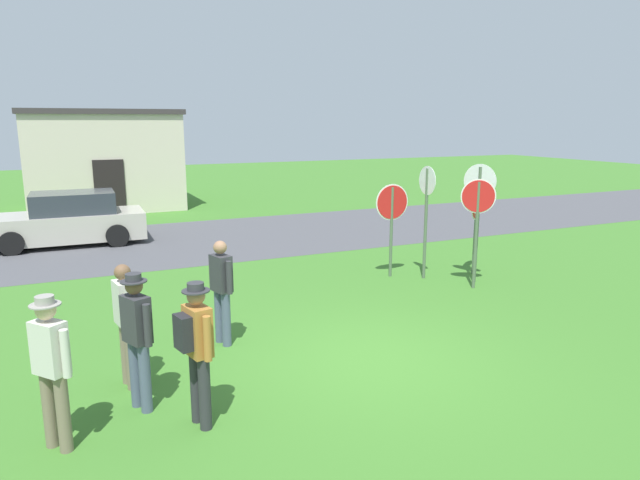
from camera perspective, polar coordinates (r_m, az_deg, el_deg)
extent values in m
plane|color=#3D7528|center=(8.63, 4.74, -12.01)|extent=(80.00, 80.00, 0.00)
cube|color=#4C4C51|center=(17.43, -11.09, 0.15)|extent=(60.00, 6.40, 0.01)
cube|color=beige|center=(24.50, -21.02, 7.37)|extent=(5.74, 3.82, 3.76)
cube|color=#383333|center=(24.45, -21.37, 11.99)|extent=(5.94, 4.02, 0.20)
cube|color=black|center=(22.65, -20.53, 4.98)|extent=(1.10, 0.08, 2.10)
cube|color=#B7B2A3|center=(17.80, -24.37, 1.26)|extent=(4.33, 1.88, 0.76)
cube|color=#2D333D|center=(17.69, -23.75, 3.49)|extent=(2.27, 1.57, 0.60)
cylinder|color=black|center=(17.04, -28.81, -0.31)|extent=(0.64, 0.23, 0.64)
cylinder|color=black|center=(18.80, -28.34, 0.76)|extent=(0.64, 0.23, 0.64)
cylinder|color=black|center=(16.97, -19.85, 0.43)|extent=(0.64, 0.23, 0.64)
cylinder|color=black|center=(18.74, -20.22, 1.43)|extent=(0.64, 0.23, 0.64)
cylinder|color=#51664C|center=(12.71, 15.66, 1.42)|extent=(0.09, 0.09, 2.55)
cylinder|color=white|center=(12.58, 15.90, 5.77)|extent=(0.34, 0.66, 0.73)
cylinder|color=red|center=(12.59, 15.92, 5.77)|extent=(0.32, 0.61, 0.68)
cylinder|color=#51664C|center=(12.28, 15.54, 0.42)|extent=(0.11, 0.11, 2.28)
cylinder|color=white|center=(12.15, 15.76, 4.29)|extent=(0.62, 0.40, 0.72)
cylinder|color=red|center=(12.14, 15.76, 4.29)|extent=(0.57, 0.37, 0.67)
cylinder|color=#51664C|center=(12.77, 10.66, 1.57)|extent=(0.07, 0.07, 2.49)
cylinder|color=white|center=(12.63, 10.83, 5.93)|extent=(0.03, 0.64, 0.64)
cylinder|color=red|center=(12.64, 10.87, 5.94)|extent=(0.03, 0.59, 0.59)
cylinder|color=#51664C|center=(13.51, 15.45, 0.72)|extent=(0.10, 0.10, 1.94)
cylinder|color=white|center=(13.40, 15.61, 3.52)|extent=(0.62, 0.40, 0.73)
cylinder|color=red|center=(13.39, 15.65, 3.52)|extent=(0.57, 0.38, 0.67)
cylinder|color=#51664C|center=(12.85, 7.23, 0.77)|extent=(0.07, 0.07, 2.06)
cylinder|color=white|center=(12.74, 7.31, 3.82)|extent=(0.82, 0.03, 0.82)
cylinder|color=red|center=(12.73, 7.34, 3.82)|extent=(0.76, 0.03, 0.76)
cylinder|color=#7A6B56|center=(8.18, -19.06, -10.70)|extent=(0.14, 0.14, 0.88)
cylinder|color=#7A6B56|center=(7.99, -18.61, -11.24)|extent=(0.14, 0.14, 0.88)
cube|color=beige|center=(7.84, -19.20, -6.03)|extent=(0.28, 0.39, 0.58)
cylinder|color=beige|center=(8.07, -19.66, -5.71)|extent=(0.09, 0.09, 0.52)
cylinder|color=beige|center=(7.62, -18.68, -6.66)|extent=(0.09, 0.09, 0.52)
sphere|color=brown|center=(7.73, -19.41, -3.10)|extent=(0.21, 0.21, 0.21)
cylinder|color=#4C5670|center=(7.53, -18.20, -12.67)|extent=(0.14, 0.14, 0.88)
cylinder|color=#4C5670|center=(7.35, -17.30, -13.22)|extent=(0.14, 0.14, 0.88)
cube|color=#333338|center=(7.17, -18.13, -7.63)|extent=(0.35, 0.42, 0.58)
cylinder|color=#333338|center=(7.37, -19.07, -7.31)|extent=(0.09, 0.09, 0.52)
cylinder|color=#333338|center=(6.98, -17.10, -8.28)|extent=(0.09, 0.09, 0.52)
sphere|color=brown|center=(7.05, -18.35, -4.45)|extent=(0.21, 0.21, 0.21)
cylinder|color=#333338|center=(7.03, -18.38, -3.99)|extent=(0.32, 0.31, 0.02)
cylinder|color=#333338|center=(7.02, -18.40, -3.60)|extent=(0.19, 0.19, 0.09)
cylinder|color=#2D2D33|center=(6.99, -12.44, -14.31)|extent=(0.14, 0.14, 0.88)
cylinder|color=#2D2D33|center=(6.81, -11.61, -15.00)|extent=(0.14, 0.14, 0.88)
cube|color=#B27533|center=(6.61, -12.30, -8.98)|extent=(0.30, 0.40, 0.58)
cylinder|color=#B27533|center=(6.82, -13.18, -8.53)|extent=(0.09, 0.09, 0.52)
cylinder|color=#B27533|center=(6.41, -11.35, -9.78)|extent=(0.09, 0.09, 0.52)
sphere|color=#9E7051|center=(6.48, -12.47, -5.54)|extent=(0.21, 0.21, 0.21)
cylinder|color=#333338|center=(6.46, -12.49, -5.05)|extent=(0.32, 0.31, 0.02)
cylinder|color=#333338|center=(6.44, -12.51, -4.63)|extent=(0.19, 0.19, 0.09)
cube|color=#232328|center=(6.54, -13.67, -9.09)|extent=(0.20, 0.29, 0.40)
cylinder|color=#4C5670|center=(9.25, -10.19, -7.56)|extent=(0.14, 0.14, 0.88)
cylinder|color=#4C5670|center=(9.07, -9.48, -7.93)|extent=(0.14, 0.14, 0.88)
cube|color=#333338|center=(8.94, -10.00, -3.34)|extent=(0.31, 0.41, 0.58)
cylinder|color=#333338|center=(9.15, -10.76, -3.15)|extent=(0.09, 0.09, 0.52)
cylinder|color=#333338|center=(8.75, -9.20, -3.79)|extent=(0.09, 0.09, 0.52)
sphere|color=#9E7051|center=(8.85, -10.10, -0.74)|extent=(0.21, 0.21, 0.21)
cylinder|color=#7A6B56|center=(7.02, -25.75, -15.17)|extent=(0.14, 0.14, 0.88)
cylinder|color=#7A6B56|center=(6.86, -24.58, -15.71)|extent=(0.14, 0.14, 0.88)
cube|color=beige|center=(6.65, -25.73, -9.80)|extent=(0.40, 0.42, 0.58)
cylinder|color=beige|center=(6.84, -26.97, -9.50)|extent=(0.09, 0.09, 0.52)
cylinder|color=beige|center=(6.48, -24.39, -10.45)|extent=(0.09, 0.09, 0.52)
sphere|color=beige|center=(6.51, -26.06, -6.40)|extent=(0.21, 0.21, 0.21)
cylinder|color=gray|center=(6.50, -26.11, -5.91)|extent=(0.31, 0.31, 0.02)
cylinder|color=gray|center=(6.48, -26.15, -5.49)|extent=(0.19, 0.19, 0.09)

